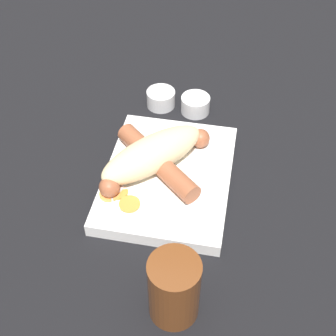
% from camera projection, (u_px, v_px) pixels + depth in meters
% --- Properties ---
extents(ground_plane, '(3.00, 3.00, 0.00)m').
position_uv_depth(ground_plane, '(168.00, 182.00, 0.73)').
color(ground_plane, black).
extents(food_tray, '(0.24, 0.19, 0.02)m').
position_uv_depth(food_tray, '(168.00, 177.00, 0.72)').
color(food_tray, white).
rests_on(food_tray, ground_plane).
extents(bread_roll, '(0.17, 0.16, 0.05)m').
position_uv_depth(bread_roll, '(153.00, 154.00, 0.70)').
color(bread_roll, beige).
rests_on(bread_roll, food_tray).
extents(sausage, '(0.16, 0.15, 0.03)m').
position_uv_depth(sausage, '(157.00, 162.00, 0.71)').
color(sausage, '#9E5638').
rests_on(sausage, food_tray).
extents(pickled_veggies, '(0.06, 0.07, 0.01)m').
position_uv_depth(pickled_veggies, '(119.00, 194.00, 0.68)').
color(pickled_veggies, orange).
rests_on(pickled_veggies, food_tray).
extents(condiment_cup_near, '(0.05, 0.05, 0.03)m').
position_uv_depth(condiment_cup_near, '(195.00, 105.00, 0.84)').
color(condiment_cup_near, white).
rests_on(condiment_cup_near, ground_plane).
extents(condiment_cup_far, '(0.05, 0.05, 0.03)m').
position_uv_depth(condiment_cup_far, '(161.00, 99.00, 0.85)').
color(condiment_cup_far, white).
rests_on(condiment_cup_far, ground_plane).
extents(drink_glass, '(0.06, 0.06, 0.10)m').
position_uv_depth(drink_glass, '(174.00, 289.00, 0.54)').
color(drink_glass, brown).
rests_on(drink_glass, ground_plane).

